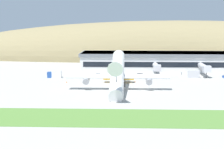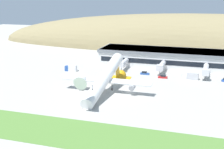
# 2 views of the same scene
# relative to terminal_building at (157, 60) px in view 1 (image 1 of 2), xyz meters

# --- Properties ---
(ground_plane) EXTENTS (453.41, 453.41, 0.00)m
(ground_plane) POSITION_rel_terminal_building_xyz_m (-8.89, -53.24, -5.14)
(ground_plane) COLOR #ADAAA3
(grass_strip_foreground) EXTENTS (408.07, 18.71, 0.08)m
(grass_strip_foreground) POSITION_rel_terminal_building_xyz_m (-8.89, -94.93, -5.10)
(grass_strip_foreground) COLOR #568438
(grass_strip_foreground) RESTS_ON ground_plane
(hill_backdrop) EXTENTS (335.92, 65.45, 50.30)m
(hill_backdrop) POSITION_rel_terminal_building_xyz_m (19.85, 62.64, -5.14)
(hill_backdrop) COLOR #8E7F56
(hill_backdrop) RESTS_ON ground_plane
(terminal_building) EXTENTS (76.81, 22.34, 9.08)m
(terminal_building) POSITION_rel_terminal_building_xyz_m (0.00, 0.00, 0.00)
(terminal_building) COLOR silver
(terminal_building) RESTS_ON ground_plane
(jetway_0) EXTENTS (3.38, 12.43, 5.43)m
(jetway_0) POSITION_rel_terminal_building_xyz_m (-21.62, -17.56, -1.15)
(jetway_0) COLOR silver
(jetway_0) RESTS_ON ground_plane
(jetway_1) EXTENTS (3.38, 13.55, 5.43)m
(jetway_1) POSITION_rel_terminal_building_xyz_m (-1.54, -18.16, -1.15)
(jetway_1) COLOR silver
(jetway_1) RESTS_ON ground_plane
(jetway_2) EXTENTS (3.38, 16.50, 5.43)m
(jetway_2) POSITION_rel_terminal_building_xyz_m (20.00, -19.72, -1.15)
(jetway_2) COLOR silver
(jetway_2) RESTS_ON ground_plane
(cargo_airplane) EXTENTS (37.82, 50.30, 16.44)m
(cargo_airplane) POSITION_rel_terminal_building_xyz_m (-18.37, -56.39, 0.92)
(cargo_airplane) COLOR white
(service_car_0) EXTENTS (3.81, 2.13, 1.48)m
(service_car_0) POSITION_rel_terminal_building_xyz_m (-28.22, -23.61, -4.53)
(service_car_0) COLOR #B21E1E
(service_car_0) RESTS_ON ground_plane
(service_car_1) EXTENTS (4.43, 1.70, 1.46)m
(service_car_1) POSITION_rel_terminal_building_xyz_m (0.66, -26.69, -4.54)
(service_car_1) COLOR #B21E1E
(service_car_1) RESTS_ON ground_plane
(service_car_3) EXTENTS (4.43, 1.84, 1.44)m
(service_car_3) POSITION_rel_terminal_building_xyz_m (-9.02, -22.53, -4.54)
(service_car_3) COLOR #264C99
(service_car_3) RESTS_ON ground_plane
(fuel_truck) EXTENTS (8.03, 2.94, 3.23)m
(fuel_truck) POSITION_rel_terminal_building_xyz_m (13.24, -24.71, -3.60)
(fuel_truck) COLOR silver
(fuel_truck) RESTS_ON ground_plane
(box_truck) EXTENTS (6.30, 2.60, 3.16)m
(box_truck) POSITION_rel_terminal_building_xyz_m (-46.99, -27.16, -3.64)
(box_truck) COLOR #264C99
(box_truck) RESTS_ON ground_plane
(traffic_cone_0) EXTENTS (0.52, 0.52, 0.58)m
(traffic_cone_0) POSITION_rel_terminal_building_xyz_m (-39.53, -40.47, -4.86)
(traffic_cone_0) COLOR orange
(traffic_cone_0) RESTS_ON ground_plane
(traffic_cone_1) EXTENTS (0.52, 0.52, 0.58)m
(traffic_cone_1) POSITION_rel_terminal_building_xyz_m (-11.66, -37.82, -4.86)
(traffic_cone_1) COLOR orange
(traffic_cone_1) RESTS_ON ground_plane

